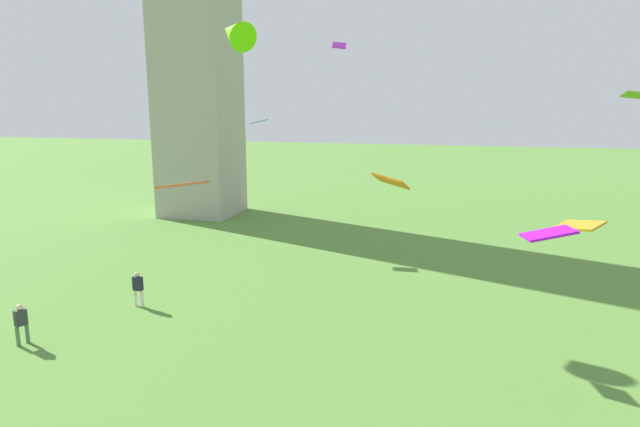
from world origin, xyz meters
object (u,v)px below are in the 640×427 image
at_px(kite_flying_7, 182,185).
at_px(kite_flying_6, 339,45).
at_px(kite_flying_5, 259,121).
at_px(person_2, 138,287).
at_px(person_1, 21,322).
at_px(kite_flying_1, 638,95).
at_px(kite_flying_4, 548,233).
at_px(kite_flying_0, 234,33).
at_px(kite_flying_8, 579,225).
at_px(kite_flying_3, 391,181).

bearing_deg(kite_flying_7, kite_flying_6, 17.36).
height_order(kite_flying_5, kite_flying_6, kite_flying_6).
bearing_deg(kite_flying_7, person_2, 66.37).
distance_m(person_1, kite_flying_1, 29.62).
xyz_separation_m(kite_flying_4, kite_flying_6, (-10.27, 16.15, 7.45)).
distance_m(kite_flying_0, kite_flying_8, 18.37).
height_order(person_1, kite_flying_6, kite_flying_6).
distance_m(person_2, kite_flying_7, 9.97).
bearing_deg(kite_flying_0, kite_flying_8, 120.53).
xyz_separation_m(person_2, kite_flying_1, (22.77, 8.38, 8.89)).
bearing_deg(kite_flying_4, person_2, 154.81).
relative_size(kite_flying_5, kite_flying_7, 0.70).
bearing_deg(kite_flying_4, person_1, 170.14).
relative_size(kite_flying_3, kite_flying_8, 0.75).
height_order(person_1, kite_flying_0, kite_flying_0).
xyz_separation_m(person_1, kite_flying_1, (24.99, 13.18, 8.89)).
distance_m(kite_flying_0, kite_flying_6, 8.48).
xyz_separation_m(kite_flying_1, kite_flying_8, (-3.43, -6.33, -5.28)).
relative_size(person_2, kite_flying_3, 1.11).
height_order(person_2, kite_flying_3, kite_flying_3).
height_order(kite_flying_5, kite_flying_8, kite_flying_5).
bearing_deg(kite_flying_1, kite_flying_5, -15.67).
distance_m(kite_flying_0, kite_flying_7, 12.39).
bearing_deg(kite_flying_5, kite_flying_6, -14.21).
height_order(kite_flying_3, kite_flying_5, kite_flying_5).
relative_size(person_2, kite_flying_4, 1.01).
height_order(person_1, kite_flying_4, kite_flying_4).
distance_m(person_2, kite_flying_3, 13.02).
xyz_separation_m(person_2, kite_flying_4, (17.25, -3.67, 4.51)).
relative_size(person_2, kite_flying_7, 0.99).
bearing_deg(kite_flying_6, kite_flying_7, -13.70).
height_order(kite_flying_0, kite_flying_6, kite_flying_0).
xyz_separation_m(person_2, kite_flying_0, (3.22, 4.88, 11.95)).
xyz_separation_m(kite_flying_1, kite_flying_5, (-21.26, 4.51, -1.61)).
bearing_deg(kite_flying_4, kite_flying_8, 56.80).
bearing_deg(kite_flying_3, kite_flying_1, -120.37).
bearing_deg(kite_flying_3, person_2, 21.48).
distance_m(kite_flying_7, kite_flying_8, 15.90).
xyz_separation_m(kite_flying_4, kite_flying_7, (-11.61, -2.01, 1.44)).
bearing_deg(kite_flying_8, kite_flying_0, 31.08).
relative_size(person_1, kite_flying_8, 0.83).
bearing_deg(person_2, kite_flying_3, -173.19).
relative_size(kite_flying_1, kite_flying_8, 0.70).
height_order(kite_flying_3, kite_flying_8, kite_flying_3).
xyz_separation_m(kite_flying_3, kite_flying_5, (-10.30, 12.98, 1.80)).
bearing_deg(kite_flying_5, kite_flying_1, -21.86).
xyz_separation_m(kite_flying_3, kite_flying_6, (-4.82, 12.57, 6.48)).
bearing_deg(person_1, kite_flying_5, -170.10).
xyz_separation_m(kite_flying_6, kite_flying_7, (-1.34, -18.16, -6.01)).
relative_size(person_2, kite_flying_0, 0.61).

